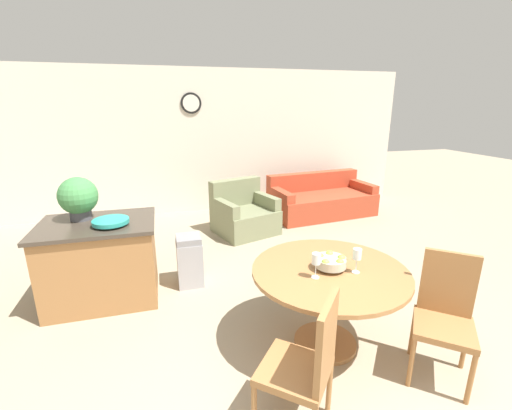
# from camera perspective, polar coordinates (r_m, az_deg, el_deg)

# --- Properties ---
(wall_back) EXTENTS (8.00, 0.09, 2.70)m
(wall_back) POSITION_cam_1_polar(r_m,az_deg,el_deg) (6.72, -8.02, 10.32)
(wall_back) COLOR silver
(wall_back) RESTS_ON ground_plane
(dining_table) EXTENTS (1.30, 1.30, 0.74)m
(dining_table) POSITION_cam_1_polar(r_m,az_deg,el_deg) (3.04, 12.02, -13.22)
(dining_table) COLOR #9E6B3D
(dining_table) RESTS_ON ground_plane
(dining_chair_near_left) EXTENTS (0.59, 0.59, 0.99)m
(dining_chair_near_left) POSITION_cam_1_polar(r_m,az_deg,el_deg) (2.34, 8.52, -24.48)
(dining_chair_near_left) COLOR #9E6B3D
(dining_chair_near_left) RESTS_ON ground_plane
(dining_chair_near_right) EXTENTS (0.59, 0.59, 0.99)m
(dining_chair_near_right) POSITION_cam_1_polar(r_m,az_deg,el_deg) (3.10, 28.99, -15.29)
(dining_chair_near_right) COLOR #9E6B3D
(dining_chair_near_right) RESTS_ON ground_plane
(fruit_bowl) EXTENTS (0.26, 0.26, 0.13)m
(fruit_bowl) POSITION_cam_1_polar(r_m,az_deg,el_deg) (2.93, 12.33, -9.18)
(fruit_bowl) COLOR #B7B29E
(fruit_bowl) RESTS_ON dining_table
(wine_glass_left) EXTENTS (0.07, 0.07, 0.21)m
(wine_glass_left) POSITION_cam_1_polar(r_m,az_deg,el_deg) (2.74, 10.00, -8.99)
(wine_glass_left) COLOR silver
(wine_glass_left) RESTS_ON dining_table
(wine_glass_right) EXTENTS (0.07, 0.07, 0.21)m
(wine_glass_right) POSITION_cam_1_polar(r_m,az_deg,el_deg) (2.90, 16.50, -8.01)
(wine_glass_right) COLOR silver
(wine_glass_right) RESTS_ON dining_table
(kitchen_island) EXTENTS (1.16, 0.85, 0.88)m
(kitchen_island) POSITION_cam_1_polar(r_m,az_deg,el_deg) (4.07, -24.33, -8.49)
(kitchen_island) COLOR #9E6B3D
(kitchen_island) RESTS_ON ground_plane
(teal_bowl) EXTENTS (0.36, 0.36, 0.06)m
(teal_bowl) POSITION_cam_1_polar(r_m,az_deg,el_deg) (3.76, -23.05, -2.53)
(teal_bowl) COLOR teal
(teal_bowl) RESTS_ON kitchen_island
(potted_plant) EXTENTS (0.39, 0.39, 0.46)m
(potted_plant) POSITION_cam_1_polar(r_m,az_deg,el_deg) (4.03, -27.51, 1.16)
(potted_plant) COLOR #4C4C51
(potted_plant) RESTS_ON kitchen_island
(trash_bin) EXTENTS (0.29, 0.31, 0.61)m
(trash_bin) POSITION_cam_1_polar(r_m,az_deg,el_deg) (4.14, -11.00, -9.05)
(trash_bin) COLOR #9E9EA3
(trash_bin) RESTS_ON ground_plane
(couch) EXTENTS (2.03, 1.14, 0.77)m
(couch) POSITION_cam_1_polar(r_m,az_deg,el_deg) (6.70, 10.75, 0.75)
(couch) COLOR #B24228
(couch) RESTS_ON ground_plane
(armchair) EXTENTS (1.11, 1.07, 0.85)m
(armchair) POSITION_cam_1_polar(r_m,az_deg,el_deg) (5.67, -2.04, -1.72)
(armchair) COLOR #7A7F5B
(armchair) RESTS_ON ground_plane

